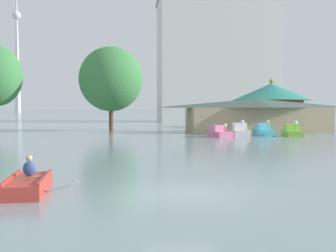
# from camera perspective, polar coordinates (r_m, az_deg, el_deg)

# --- Properties ---
(ground_plane) EXTENTS (2000.00, 2000.00, 0.00)m
(ground_plane) POSITION_cam_1_polar(r_m,az_deg,el_deg) (14.30, 1.84, -9.43)
(ground_plane) COLOR gray
(rowboat_with_rower) EXTENTS (3.47, 3.36, 1.28)m
(rowboat_with_rower) POSITION_cam_1_polar(r_m,az_deg,el_deg) (15.32, -18.89, -7.71)
(rowboat_with_rower) COLOR #B7382D
(rowboat_with_rower) RESTS_ON ground
(pedal_boat_pink) EXTENTS (2.21, 3.23, 1.43)m
(pedal_boat_pink) POSITION_cam_1_polar(r_m,az_deg,el_deg) (42.55, 7.16, -0.87)
(pedal_boat_pink) COLOR pink
(pedal_boat_pink) RESTS_ON ground
(pedal_boat_white) EXTENTS (1.67, 2.45, 1.73)m
(pedal_boat_white) POSITION_cam_1_polar(r_m,az_deg,el_deg) (43.74, 9.98, -0.69)
(pedal_boat_white) COLOR white
(pedal_boat_white) RESTS_ON ground
(pedal_boat_cyan) EXTENTS (1.61, 2.86, 1.69)m
(pedal_boat_cyan) POSITION_cam_1_polar(r_m,az_deg,el_deg) (45.02, 13.16, -0.67)
(pedal_boat_cyan) COLOR #4CB7CC
(pedal_boat_cyan) RESTS_ON ground
(pedal_boat_lime) EXTENTS (1.91, 2.77, 1.66)m
(pedal_boat_lime) POSITION_cam_1_polar(r_m,az_deg,el_deg) (45.11, 16.92, -0.72)
(pedal_boat_lime) COLOR #8CCC3F
(pedal_boat_lime) RESTS_ON ground
(boathouse) EXTENTS (18.09, 7.49, 4.12)m
(boathouse) POSITION_cam_1_polar(r_m,az_deg,el_deg) (51.44, 12.26, 1.54)
(boathouse) COLOR tan
(boathouse) RESTS_ON ground
(green_roof_pavilion) EXTENTS (12.10, 12.10, 7.53)m
(green_roof_pavilion) POSITION_cam_1_polar(r_m,az_deg,el_deg) (65.80, 14.20, 3.15)
(green_roof_pavilion) COLOR #993328
(green_roof_pavilion) RESTS_ON ground
(shoreline_tree_mid) EXTENTS (8.24, 8.24, 10.92)m
(shoreline_tree_mid) POSITION_cam_1_polar(r_m,az_deg,el_deg) (53.90, -7.96, 6.48)
(shoreline_tree_mid) COLOR brown
(shoreline_tree_mid) RESTS_ON ground
(background_building_block) EXTENTS (26.00, 13.95, 27.33)m
(background_building_block) POSITION_cam_1_polar(r_m,az_deg,el_deg) (92.15, 6.79, 9.16)
(background_building_block) COLOR silver
(background_building_block) RESTS_ON ground
(distant_broadcast_tower) EXTENTS (5.86, 5.86, 132.09)m
(distant_broadcast_tower) POSITION_cam_1_polar(r_m,az_deg,el_deg) (313.17, -20.30, 11.59)
(distant_broadcast_tower) COLOR silver
(distant_broadcast_tower) RESTS_ON ground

